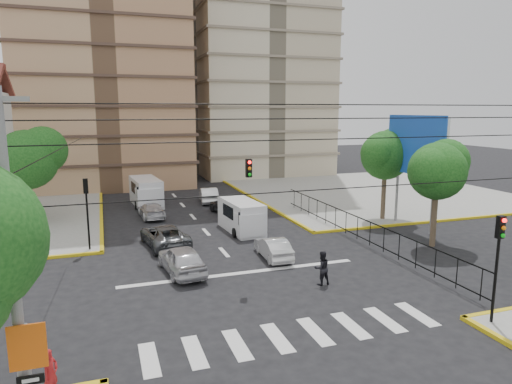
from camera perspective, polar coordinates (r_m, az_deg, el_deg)
name	(u,v)px	position (r m, az deg, el deg)	size (l,w,h in m)	color
ground	(249,281)	(23.73, -0.88, -11.03)	(160.00, 160.00, 0.00)	black
sidewalk_ne	(371,192)	(49.75, 14.15, 0.02)	(26.00, 26.00, 0.15)	gray
crosswalk_stripes	(296,334)	(18.61, 5.07, -17.32)	(12.00, 2.40, 0.01)	silver
stop_line	(242,273)	(24.80, -1.74, -10.06)	(13.00, 0.40, 0.01)	silver
park_fence	(357,241)	(31.24, 12.50, -6.02)	(0.10, 22.50, 1.66)	black
billboard	(416,147)	(34.48, 19.40, 5.31)	(0.36, 6.20, 8.10)	slate
tree_park_a	(438,168)	(30.64, 21.83, 2.75)	(4.41, 3.60, 6.83)	#473828
tree_park_c	(386,153)	(36.74, 15.99, 4.72)	(4.65, 3.80, 7.25)	#473828
tree_tudor	(28,157)	(37.58, -26.57, 3.97)	(5.39, 4.40, 7.43)	#473828
traffic_light_se	(498,251)	(20.44, 28.00, -6.58)	(0.28, 0.22, 4.40)	black
traffic_light_nw	(87,202)	(29.40, -20.41, -1.19)	(0.28, 0.22, 4.40)	black
traffic_light_hanging	(263,171)	(20.37, 0.83, 2.61)	(18.00, 9.12, 0.92)	black
utility_pole_sw	(13,268)	(12.85, -28.12, -8.36)	(1.40, 0.28, 9.00)	slate
district_sign	(29,358)	(13.48, -26.54, -18.04)	(0.90, 0.12, 3.20)	slate
van_right_lane	(242,217)	(32.54, -1.73, -3.15)	(2.29, 5.06, 2.22)	silver
van_left_lane	(146,193)	(42.63, -13.56, -0.08)	(2.65, 5.64, 2.46)	silver
car_silver_front_left	(182,259)	(24.86, -9.27, -8.30)	(1.79, 4.45, 1.52)	silver
car_white_front_right	(273,248)	(26.99, 2.16, -6.98)	(1.32, 3.79, 1.25)	silver
car_grey_mid_left	(165,235)	(29.84, -11.36, -5.34)	(2.34, 5.07, 1.41)	#53565A
car_silver_rear_left	(151,210)	(37.83, -12.94, -2.23)	(1.74, 4.29, 1.24)	silver
car_darkgrey_mid_right	(228,205)	(38.10, -3.58, -1.68)	(1.82, 4.51, 1.54)	#2A2A2D
car_white_rear_right	(209,195)	(43.22, -5.95, -0.36)	(1.52, 4.35, 1.43)	silver
pedestrian_sw_corner	(50,374)	(15.68, -24.31, -20.02)	(0.57, 0.37, 1.56)	#AA1A1D
pedestrian_crosswalk	(322,268)	(23.19, 8.22, -9.38)	(0.84, 0.65, 1.73)	black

